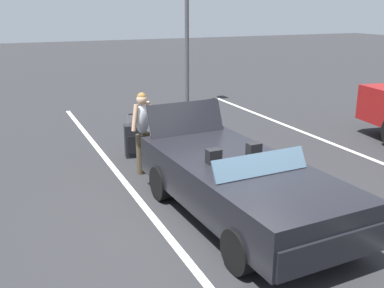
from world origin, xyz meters
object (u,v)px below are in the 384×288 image
Objects in this scene: traveler_person at (143,128)px; parking_lamp_post at (187,19)px; suitcase_medium_bright at (168,143)px; convertible_car at (247,189)px; suitcase_large_black at (136,141)px.

parking_lamp_post is (-5.83, 3.48, 1.93)m from traveler_person.
traveler_person is 0.34× the size of parking_lamp_post.
suitcase_medium_bright is 0.52× the size of traveler_person.
convertible_car reaches higher than suitcase_large_black.
suitcase_medium_bright is at bearing 176.47° from convertible_car.
traveler_person is at bearing -160.69° from suitcase_medium_bright.
suitcase_medium_bright is at bearing -27.69° from parking_lamp_post.
parking_lamp_post reaches higher than convertible_car.
suitcase_medium_bright is at bearing 73.29° from suitcase_large_black.
convertible_car is 3.93m from suitcase_large_black.
convertible_car is 2.57× the size of traveler_person.
traveler_person reaches higher than suitcase_large_black.
suitcase_medium_bright is at bearing 103.32° from traveler_person.
convertible_car is 4.33× the size of suitcase_large_black.
parking_lamp_post is at bearing 39.18° from suitcase_medium_bright.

